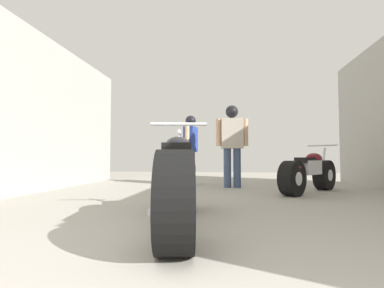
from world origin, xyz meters
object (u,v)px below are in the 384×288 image
at_px(motorcycle_black_naked, 309,173).
at_px(mechanic_in_blue, 191,143).
at_px(motorcycle_maroon_cruiser, 177,179).
at_px(mechanic_with_helmet, 232,138).

distance_m(motorcycle_black_naked, mechanic_in_blue, 2.77).
bearing_deg(motorcycle_black_naked, mechanic_in_blue, 150.53).
height_order(motorcycle_maroon_cruiser, mechanic_in_blue, mechanic_in_blue).
relative_size(motorcycle_black_naked, mechanic_in_blue, 0.99).
bearing_deg(mechanic_with_helmet, motorcycle_maroon_cruiser, -99.04).
bearing_deg(motorcycle_black_naked, motorcycle_maroon_cruiser, -124.61).
xyz_separation_m(motorcycle_maroon_cruiser, mechanic_in_blue, (-0.41, 4.14, 0.55)).
bearing_deg(motorcycle_maroon_cruiser, mechanic_with_helmet, 80.96).
bearing_deg(mechanic_in_blue, motorcycle_black_naked, -29.47).
height_order(mechanic_in_blue, mechanic_with_helmet, mechanic_with_helmet).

